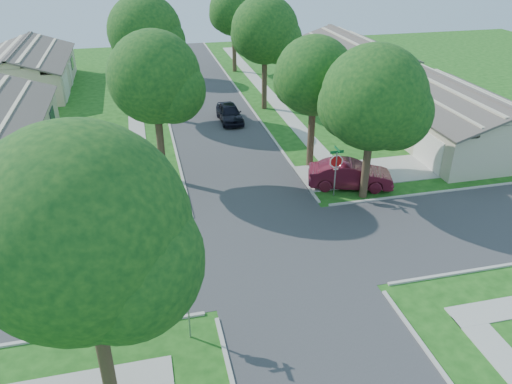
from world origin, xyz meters
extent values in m
plane|color=#164713|center=(0.00, 0.00, 0.00)|extent=(100.00, 100.00, 0.00)
cube|color=#333335|center=(0.00, 0.00, 0.00)|extent=(7.00, 100.00, 0.02)
cube|color=#9E9B91|center=(6.10, 26.00, 0.02)|extent=(1.20, 40.00, 0.04)
cube|color=#9E9B91|center=(-6.10, 26.00, 0.02)|extent=(1.20, 40.00, 0.04)
cube|color=#9E9B91|center=(7.90, 7.10, 0.03)|extent=(8.80, 3.60, 0.05)
cube|color=gray|center=(-4.70, -4.70, 1.35)|extent=(0.06, 0.06, 2.70)
cylinder|color=white|center=(-4.70, -4.70, 2.15)|extent=(1.05, 0.02, 1.05)
cylinder|color=#B90C0D|center=(-4.70, -4.70, 2.15)|extent=(0.90, 0.03, 0.90)
cube|color=#B90C0D|center=(-4.70, -4.70, 1.68)|extent=(0.34, 0.03, 0.12)
cube|color=white|center=(-4.70, -4.70, 1.68)|extent=(0.30, 0.03, 0.08)
cube|color=#0C5426|center=(-4.70, -4.70, 2.72)|extent=(0.80, 0.02, 0.16)
cube|color=#0C5426|center=(-4.70, -4.70, 2.90)|extent=(0.02, 0.80, 0.16)
cube|color=gray|center=(4.70, 4.70, 1.35)|extent=(0.06, 0.06, 2.70)
cylinder|color=white|center=(4.70, 4.70, 2.15)|extent=(1.05, 0.02, 1.05)
cylinder|color=#B90C0D|center=(4.70, 4.70, 2.15)|extent=(0.90, 0.03, 0.90)
cube|color=#B90C0D|center=(4.70, 4.70, 1.68)|extent=(0.34, 0.03, 0.12)
cube|color=white|center=(4.70, 4.70, 1.68)|extent=(0.30, 0.03, 0.08)
cube|color=#0C5426|center=(4.70, 4.70, 2.72)|extent=(0.80, 0.02, 0.16)
cube|color=#0C5426|center=(4.70, 4.70, 2.90)|extent=(0.02, 0.80, 0.16)
cylinder|color=#38281C|center=(4.70, 9.00, 1.98)|extent=(0.44, 0.44, 3.95)
sphere|color=#0E3913|center=(4.70, 9.00, 5.88)|extent=(4.80, 4.80, 4.80)
sphere|color=#0E3913|center=(5.54, 8.52, 5.28)|extent=(3.46, 3.46, 3.46)
sphere|color=#0E3913|center=(3.98, 9.60, 5.40)|extent=(3.26, 3.26, 3.26)
cylinder|color=#38281C|center=(4.70, 21.00, 2.15)|extent=(0.44, 0.44, 4.30)
sphere|color=#0E3913|center=(4.70, 21.00, 6.51)|extent=(5.40, 5.40, 5.40)
sphere|color=#0E3913|center=(5.65, 20.46, 5.84)|extent=(3.89, 3.89, 3.89)
sphere|color=#0E3913|center=(3.89, 21.68, 5.97)|extent=(3.67, 3.67, 3.67)
cylinder|color=#38281C|center=(4.70, 34.00, 2.10)|extent=(0.44, 0.44, 4.20)
sphere|color=#0E3913|center=(4.70, 34.00, 6.22)|extent=(5.00, 5.00, 5.00)
sphere|color=#0E3913|center=(5.58, 33.50, 5.60)|extent=(3.60, 3.60, 3.60)
sphere|color=#0E3913|center=(3.95, 34.62, 5.72)|extent=(3.40, 3.40, 3.40)
cylinder|color=#38281C|center=(-4.70, 9.00, 2.12)|extent=(0.44, 0.44, 4.25)
sphere|color=#0E3913|center=(-4.70, 9.00, 6.37)|extent=(5.20, 5.20, 5.20)
sphere|color=#0E3913|center=(-3.79, 8.48, 5.72)|extent=(3.74, 3.74, 3.74)
sphere|color=#0E3913|center=(-5.48, 9.65, 5.85)|extent=(3.54, 3.54, 3.54)
cylinder|color=#38281C|center=(-4.70, 21.00, 2.22)|extent=(0.44, 0.44, 4.44)
sphere|color=#0E3913|center=(-4.70, 21.00, 6.76)|extent=(5.60, 5.60, 5.60)
sphere|color=#0E3913|center=(-3.72, 20.44, 6.06)|extent=(4.03, 4.03, 4.03)
sphere|color=#0E3913|center=(-5.54, 21.70, 6.20)|extent=(3.81, 3.81, 3.81)
cylinder|color=#38281C|center=(-4.70, 34.00, 1.95)|extent=(0.44, 0.44, 3.90)
sphere|color=#0E3913|center=(-4.70, 34.00, 5.74)|extent=(4.60, 4.60, 4.60)
sphere|color=#0E3913|center=(-3.90, 33.54, 5.16)|extent=(3.31, 3.31, 3.31)
sphere|color=#0E3913|center=(-5.39, 34.58, 5.28)|extent=(3.13, 3.13, 3.13)
cylinder|color=#38281C|center=(-7.50, -7.00, 2.02)|extent=(0.44, 0.44, 4.04)
sphere|color=#0E3913|center=(-7.50, -7.00, 6.55)|extent=(6.00, 6.00, 6.00)
sphere|color=#0E3913|center=(-6.45, -7.60, 5.80)|extent=(4.32, 4.32, 4.32)
sphere|color=#0E3913|center=(-8.40, -6.25, 5.95)|extent=(4.08, 4.08, 4.08)
cylinder|color=#38281C|center=(6.30, 4.20, 1.77)|extent=(0.44, 0.44, 3.54)
sphere|color=#0E3913|center=(6.30, 4.20, 5.86)|extent=(5.60, 5.60, 5.60)
sphere|color=#0E3913|center=(7.28, 3.64, 5.16)|extent=(4.03, 4.03, 4.03)
sphere|color=#0E3913|center=(5.46, 4.90, 5.30)|extent=(3.81, 3.81, 3.81)
cube|color=#B3A88D|center=(16.00, 11.00, 1.40)|extent=(8.00, 13.00, 2.80)
cube|color=#4A4440|center=(18.00, 11.00, 3.45)|extent=(4.42, 13.60, 1.56)
cube|color=#4A4440|center=(14.00, 11.00, 3.45)|extent=(4.42, 13.60, 1.56)
cube|color=silver|center=(11.97, 7.10, 1.10)|extent=(0.06, 3.20, 2.20)
cube|color=silver|center=(11.97, 11.65, 1.00)|extent=(0.06, 0.90, 2.00)
cube|color=#1E2633|center=(11.97, 14.25, 1.55)|extent=(0.06, 1.80, 1.10)
cube|color=#B3A88D|center=(16.00, 29.00, 1.40)|extent=(8.00, 13.00, 2.80)
cube|color=#4A4440|center=(18.00, 29.00, 3.45)|extent=(4.42, 13.60, 1.56)
cube|color=#4A4440|center=(14.00, 29.00, 3.45)|extent=(4.42, 13.60, 1.56)
cube|color=silver|center=(11.97, 25.10, 1.10)|extent=(0.06, 3.20, 2.20)
cube|color=silver|center=(11.97, 29.65, 1.00)|extent=(0.06, 0.90, 2.00)
cube|color=#1E2633|center=(11.97, 32.25, 1.55)|extent=(0.06, 1.80, 1.10)
cube|color=#4A4440|center=(-14.00, 15.00, 3.45)|extent=(4.42, 13.60, 1.56)
cube|color=silver|center=(-11.97, 11.10, 1.10)|extent=(0.06, 3.20, 2.20)
cube|color=silver|center=(-11.97, 15.65, 1.00)|extent=(0.06, 0.90, 2.00)
cube|color=#1E2633|center=(-11.97, 18.25, 1.55)|extent=(0.06, 1.80, 1.10)
cube|color=#B3A88D|center=(-16.00, 32.00, 1.40)|extent=(8.00, 13.00, 2.80)
cube|color=#4A4440|center=(-14.00, 32.00, 3.45)|extent=(4.42, 13.60, 1.56)
cube|color=silver|center=(-11.97, 28.10, 1.10)|extent=(0.06, 3.20, 2.20)
cube|color=silver|center=(-11.97, 32.65, 1.00)|extent=(0.06, 0.90, 2.00)
cube|color=#1E2633|center=(-11.97, 35.25, 1.55)|extent=(0.06, 1.80, 1.10)
imported|color=#50101F|center=(6.00, 5.50, 0.81)|extent=(5.19, 3.13, 1.62)
imported|color=black|center=(1.20, 18.42, 0.71)|extent=(1.78, 4.23, 1.43)
imported|color=black|center=(-3.20, 31.71, 0.58)|extent=(2.06, 4.14, 1.16)
camera|label=1|loc=(-5.57, -18.98, 13.63)|focal=35.00mm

